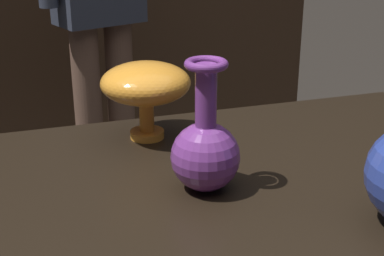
# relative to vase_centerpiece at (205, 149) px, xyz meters

# --- Properties ---
(back_display_shelf) EXTENTS (2.60, 0.40, 0.99)m
(back_display_shelf) POSITION_rel_vase_centerpiece_xyz_m (-0.04, 2.22, -0.37)
(back_display_shelf) COLOR #422D1E
(back_display_shelf) RESTS_ON ground_plane
(vase_centerpiece) EXTENTS (0.11, 0.11, 0.21)m
(vase_centerpiece) POSITION_rel_vase_centerpiece_xyz_m (0.00, 0.00, 0.00)
(vase_centerpiece) COLOR #7A388E
(vase_centerpiece) RESTS_ON display_plinth
(vase_left_accent) EXTENTS (0.17, 0.17, 0.15)m
(vase_left_accent) POSITION_rel_vase_centerpiece_xyz_m (-0.04, 0.23, 0.04)
(vase_left_accent) COLOR orange
(vase_left_accent) RESTS_ON display_plinth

